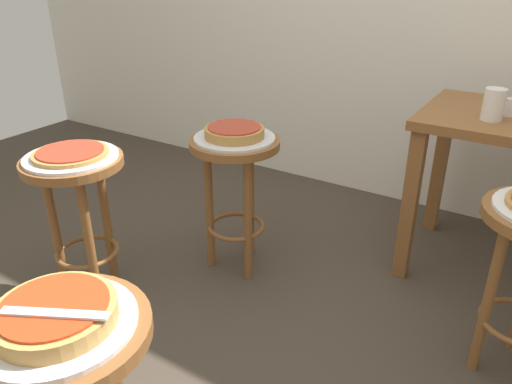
% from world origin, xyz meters
% --- Properties ---
extents(ground_plane, '(6.00, 6.00, 0.00)m').
position_xyz_m(ground_plane, '(0.00, 0.00, 0.00)').
color(ground_plane, '#42382D').
extents(stool_foreground, '(0.39, 0.39, 0.63)m').
position_xyz_m(stool_foreground, '(-0.05, -0.67, 0.47)').
color(stool_foreground, brown).
rests_on(stool_foreground, ground_plane).
extents(serving_plate_foreground, '(0.33, 0.33, 0.01)m').
position_xyz_m(serving_plate_foreground, '(-0.05, -0.67, 0.63)').
color(serving_plate_foreground, silver).
rests_on(serving_plate_foreground, stool_foreground).
extents(pizza_foreground, '(0.25, 0.25, 0.05)m').
position_xyz_m(pizza_foreground, '(-0.05, -0.67, 0.66)').
color(pizza_foreground, tan).
rests_on(pizza_foreground, serving_plate_foreground).
extents(stool_middle, '(0.39, 0.39, 0.63)m').
position_xyz_m(stool_middle, '(-0.81, -0.02, 0.47)').
color(stool_middle, brown).
rests_on(stool_middle, ground_plane).
extents(serving_plate_middle, '(0.35, 0.35, 0.01)m').
position_xyz_m(serving_plate_middle, '(-0.81, -0.02, 0.63)').
color(serving_plate_middle, silver).
rests_on(serving_plate_middle, stool_middle).
extents(pizza_middle, '(0.28, 0.28, 0.02)m').
position_xyz_m(pizza_middle, '(-0.81, -0.02, 0.65)').
color(pizza_middle, '#B78442').
rests_on(pizza_middle, serving_plate_middle).
extents(stool_rear, '(0.39, 0.39, 0.63)m').
position_xyz_m(stool_rear, '(-0.40, 0.50, 0.47)').
color(stool_rear, brown).
rests_on(stool_rear, ground_plane).
extents(serving_plate_rear, '(0.35, 0.35, 0.01)m').
position_xyz_m(serving_plate_rear, '(-0.40, 0.50, 0.63)').
color(serving_plate_rear, silver).
rests_on(serving_plate_rear, stool_rear).
extents(pizza_rear, '(0.25, 0.25, 0.05)m').
position_xyz_m(pizza_rear, '(-0.40, 0.50, 0.66)').
color(pizza_rear, '#B78442').
rests_on(pizza_rear, serving_plate_rear).
extents(cup_near_edge, '(0.08, 0.08, 0.13)m').
position_xyz_m(cup_near_edge, '(0.51, 0.97, 0.80)').
color(cup_near_edge, silver).
rests_on(cup_near_edge, dining_table).
extents(condiment_shaker, '(0.04, 0.04, 0.07)m').
position_xyz_m(condiment_shaker, '(0.56, 1.07, 0.78)').
color(condiment_shaker, white).
rests_on(condiment_shaker, dining_table).
extents(pizza_server_knife, '(0.21, 0.12, 0.01)m').
position_xyz_m(pizza_server_knife, '(-0.02, -0.69, 0.69)').
color(pizza_server_knife, silver).
rests_on(pizza_server_knife, pizza_foreground).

